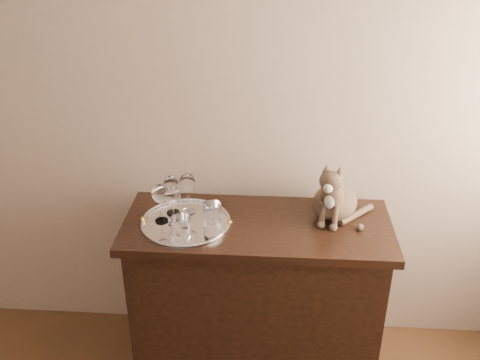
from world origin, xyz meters
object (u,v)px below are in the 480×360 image
at_px(sideboard, 256,298).
at_px(tray, 186,223).
at_px(wine_glass_b, 188,193).
at_px(wine_glass_d, 173,205).
at_px(wine_glass_c, 160,203).
at_px(tumbler_b, 181,228).
at_px(tumbler_c, 212,213).
at_px(wine_glass_a, 172,195).
at_px(cat, 337,187).

relative_size(sideboard, tray, 3.00).
distance_m(wine_glass_b, wine_glass_d, 0.11).
relative_size(wine_glass_b, wine_glass_c, 1.06).
bearing_deg(tumbler_b, wine_glass_c, 131.35).
distance_m(tumbler_b, tumbler_c, 0.18).
bearing_deg(wine_glass_b, wine_glass_a, -167.62).
bearing_deg(tumbler_c, sideboard, 3.76).
distance_m(wine_glass_a, wine_glass_b, 0.07).
relative_size(tray, wine_glass_a, 2.11).
height_order(wine_glass_d, tumbler_b, wine_glass_d).
height_order(tray, wine_glass_d, wine_glass_d).
bearing_deg(sideboard, wine_glass_d, -174.40).
relative_size(tray, wine_glass_b, 2.04).
bearing_deg(tray, cat, 9.83).
height_order(sideboard, cat, cat).
xyz_separation_m(wine_glass_a, wine_glass_b, (0.07, 0.02, 0.00)).
bearing_deg(tumbler_b, wine_glass_d, 114.39).
distance_m(tray, wine_glass_d, 0.11).
bearing_deg(cat, tumbler_b, -140.54).
xyz_separation_m(sideboard, tumbler_c, (-0.20, -0.01, 0.48)).
relative_size(sideboard, wine_glass_d, 6.58).
relative_size(tumbler_c, cat, 0.30).
relative_size(tray, tumbler_c, 4.45).
distance_m(sideboard, wine_glass_a, 0.66).
bearing_deg(cat, wine_glass_b, -158.09).
bearing_deg(wine_glass_a, wine_glass_d, -76.66).
height_order(sideboard, wine_glass_c, wine_glass_c).
bearing_deg(cat, wine_glass_c, -151.92).
xyz_separation_m(tumbler_b, tumbler_c, (0.12, 0.14, -0.00)).
height_order(tumbler_b, tumbler_c, tumbler_b).
relative_size(wine_glass_a, wine_glass_d, 1.04).
bearing_deg(tray, tumbler_c, 8.25).
relative_size(wine_glass_c, tumbler_c, 2.05).
distance_m(wine_glass_b, wine_glass_c, 0.14).
height_order(wine_glass_c, cat, cat).
bearing_deg(wine_glass_d, tray, 6.71).
distance_m(wine_glass_d, tumbler_b, 0.13).
bearing_deg(cat, wine_glass_a, -157.07).
relative_size(wine_glass_b, wine_glass_d, 1.08).
height_order(wine_glass_b, tumbler_b, wine_glass_b).
bearing_deg(cat, sideboard, -146.17).
bearing_deg(wine_glass_a, wine_glass_b, 12.38).
distance_m(sideboard, wine_glass_d, 0.64).
height_order(wine_glass_a, wine_glass_c, wine_glass_a).
relative_size(tray, tumbler_b, 4.16).
bearing_deg(tray, wine_glass_a, 132.22).
distance_m(wine_glass_c, tumbler_b, 0.17).
xyz_separation_m(tray, wine_glass_c, (-0.11, 0.01, 0.10)).
height_order(sideboard, wine_glass_d, wine_glass_d).
distance_m(tray, tumbler_c, 0.13).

